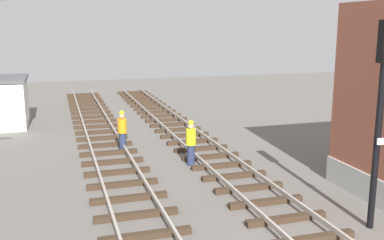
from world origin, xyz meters
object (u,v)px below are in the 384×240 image
at_px(control_hut, 0,102).
at_px(track_worker_distant, 122,131).
at_px(signal_mast, 381,103).
at_px(track_worker_foreground, 191,143).

height_order(control_hut, track_worker_distant, control_hut).
relative_size(signal_mast, control_hut, 1.50).
height_order(signal_mast, track_worker_distant, signal_mast).
distance_m(signal_mast, track_worker_distant, 11.60).
xyz_separation_m(control_hut, track_worker_foreground, (8.11, -10.02, -0.46)).
distance_m(signal_mast, control_hut, 20.52).
bearing_deg(track_worker_foreground, track_worker_distant, 129.09).
xyz_separation_m(signal_mast, track_worker_distant, (-5.47, 9.89, -2.63)).
relative_size(signal_mast, track_worker_distant, 3.05).
bearing_deg(control_hut, track_worker_distant, -51.02).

